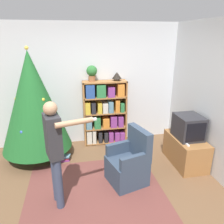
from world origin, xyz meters
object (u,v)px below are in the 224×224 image
at_px(christmas_tree, 33,102).
at_px(table_lamp, 117,76).
at_px(bookshelf, 104,114).
at_px(standing_person, 55,147).
at_px(potted_plant, 92,72).
at_px(armchair, 129,164).
at_px(television, 188,127).

distance_m(christmas_tree, table_lamp, 1.75).
xyz_separation_m(bookshelf, table_lamp, (0.28, 0.01, 0.82)).
distance_m(standing_person, potted_plant, 2.04).
relative_size(bookshelf, armchair, 1.55).
xyz_separation_m(potted_plant, table_lamp, (0.53, -0.00, -0.09)).
bearing_deg(bookshelf, standing_person, -118.07).
xyz_separation_m(armchair, standing_person, (-1.12, -0.30, 0.59)).
distance_m(bookshelf, standing_person, 2.03).
xyz_separation_m(christmas_tree, potted_plant, (1.15, 0.36, 0.46)).
distance_m(television, armchair, 1.31).
distance_m(potted_plant, table_lamp, 0.53).
bearing_deg(television, potted_plant, 144.49).
xyz_separation_m(christmas_tree, armchair, (1.57, -1.13, -0.83)).
bearing_deg(television, christmas_tree, 163.93).
distance_m(bookshelf, armchair, 1.53).
bearing_deg(christmas_tree, bookshelf, 13.95).
bearing_deg(christmas_tree, television, -16.07).
bearing_deg(standing_person, armchair, 89.75).
distance_m(armchair, potted_plant, 2.01).
relative_size(television, table_lamp, 2.56).
relative_size(potted_plant, table_lamp, 1.64).
xyz_separation_m(christmas_tree, standing_person, (0.45, -1.43, -0.24)).
bearing_deg(bookshelf, table_lamp, 1.84).
distance_m(television, table_lamp, 1.77).
distance_m(television, potted_plant, 2.16).
bearing_deg(armchair, table_lamp, 160.26).
bearing_deg(potted_plant, standing_person, -111.47).
distance_m(television, standing_person, 2.41).
xyz_separation_m(standing_person, potted_plant, (0.70, 1.79, 0.70)).
bearing_deg(bookshelf, television, -39.86).
relative_size(standing_person, potted_plant, 4.70).
bearing_deg(television, standing_person, -164.71).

